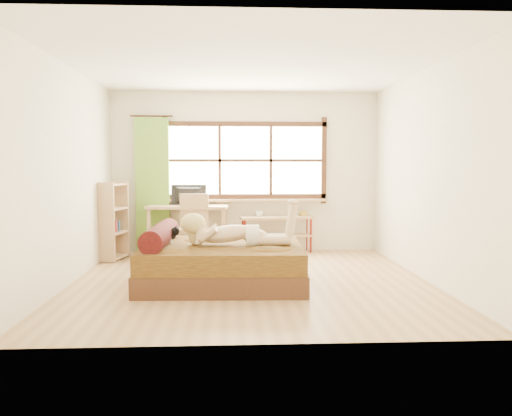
{
  "coord_description": "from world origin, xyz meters",
  "views": [
    {
      "loc": [
        -0.24,
        -6.24,
        1.48
      ],
      "look_at": [
        0.08,
        0.2,
        0.92
      ],
      "focal_mm": 35.0,
      "sensor_mm": 36.0,
      "label": 1
    }
  ],
  "objects": [
    {
      "name": "kitten",
      "position": [
        -1.07,
        -0.01,
        0.61
      ],
      "size": [
        0.3,
        0.13,
        0.24
      ],
      "primitive_type": null,
      "rotation": [
        0.0,
        0.0,
        -0.03
      ],
      "color": "black",
      "rests_on": "bed"
    },
    {
      "name": "chair",
      "position": [
        -0.84,
        1.59,
        0.57
      ],
      "size": [
        0.49,
        0.49,
        1.02
      ],
      "rotation": [
        0.0,
        0.0,
        -0.08
      ],
      "color": "tan",
      "rests_on": "floor"
    },
    {
      "name": "bookshelf",
      "position": [
        -2.08,
        1.55,
        0.61
      ],
      "size": [
        0.41,
        0.58,
        1.21
      ],
      "rotation": [
        0.0,
        0.0,
        -0.23
      ],
      "color": "tan",
      "rests_on": "floor"
    },
    {
      "name": "pipe_shelf",
      "position": [
        0.54,
        2.07,
        0.45
      ],
      "size": [
        1.25,
        0.46,
        0.69
      ],
      "rotation": [
        0.0,
        0.0,
        0.13
      ],
      "color": "tan",
      "rests_on": "floor"
    },
    {
      "name": "window",
      "position": [
        0.0,
        2.22,
        1.51
      ],
      "size": [
        2.8,
        0.16,
        1.46
      ],
      "color": "#FFEDBF",
      "rests_on": "wall_back"
    },
    {
      "name": "woman",
      "position": [
        -0.2,
        -0.16,
        0.79
      ],
      "size": [
        1.39,
        0.44,
        0.59
      ],
      "primitive_type": null,
      "rotation": [
        0.0,
        0.0,
        -0.03
      ],
      "color": "#D3AD88",
      "rests_on": "bed"
    },
    {
      "name": "curtain",
      "position": [
        -1.55,
        2.13,
        1.15
      ],
      "size": [
        0.55,
        0.1,
        2.2
      ],
      "primitive_type": "cube",
      "color": "#4D9328",
      "rests_on": "wall_back"
    },
    {
      "name": "monitor",
      "position": [
        -0.95,
        2.0,
        0.98
      ],
      "size": [
        0.59,
        0.12,
        0.33
      ],
      "primitive_type": "imported",
      "rotation": [
        0.0,
        0.0,
        3.06
      ],
      "color": "black",
      "rests_on": "desk"
    },
    {
      "name": "wall_right",
      "position": [
        2.25,
        0.0,
        1.35
      ],
      "size": [
        0.0,
        4.5,
        4.5
      ],
      "primitive_type": "plane",
      "rotation": [
        1.57,
        0.0,
        -1.57
      ],
      "color": "silver",
      "rests_on": "floor"
    },
    {
      "name": "desk",
      "position": [
        -0.95,
        1.95,
        0.71
      ],
      "size": [
        1.35,
        0.7,
        0.81
      ],
      "rotation": [
        0.0,
        0.0,
        -0.08
      ],
      "color": "tan",
      "rests_on": "floor"
    },
    {
      "name": "book",
      "position": [
        0.72,
        2.07,
        0.62
      ],
      "size": [
        0.17,
        0.22,
        0.02
      ],
      "primitive_type": "imported",
      "rotation": [
        0.0,
        0.0,
        0.13
      ],
      "color": "gray",
      "rests_on": "pipe_shelf"
    },
    {
      "name": "bed",
      "position": [
        -0.4,
        -0.11,
        0.27
      ],
      "size": [
        2.03,
        1.64,
        0.75
      ],
      "rotation": [
        0.0,
        0.0,
        -0.03
      ],
      "color": "#32190F",
      "rests_on": "floor"
    },
    {
      "name": "ceiling",
      "position": [
        0.0,
        0.0,
        2.7
      ],
      "size": [
        4.5,
        4.5,
        0.0
      ],
      "primitive_type": "plane",
      "rotation": [
        3.14,
        0.0,
        0.0
      ],
      "color": "white",
      "rests_on": "wall_back"
    },
    {
      "name": "floor",
      "position": [
        0.0,
        0.0,
        0.0
      ],
      "size": [
        4.5,
        4.5,
        0.0
      ],
      "primitive_type": "plane",
      "color": "#9E754C",
      "rests_on": "ground"
    },
    {
      "name": "wall_left",
      "position": [
        -2.25,
        0.0,
        1.35
      ],
      "size": [
        0.0,
        4.5,
        4.5
      ],
      "primitive_type": "plane",
      "rotation": [
        1.57,
        0.0,
        1.57
      ],
      "color": "silver",
      "rests_on": "floor"
    },
    {
      "name": "wall_back",
      "position": [
        0.0,
        2.25,
        1.35
      ],
      "size": [
        4.5,
        0.0,
        4.5
      ],
      "primitive_type": "plane",
      "rotation": [
        1.57,
        0.0,
        0.0
      ],
      "color": "silver",
      "rests_on": "floor"
    },
    {
      "name": "cup",
      "position": [
        0.22,
        2.07,
        0.66
      ],
      "size": [
        0.14,
        0.14,
        0.1
      ],
      "primitive_type": "imported",
      "rotation": [
        0.0,
        0.0,
        0.13
      ],
      "color": "gray",
      "rests_on": "pipe_shelf"
    },
    {
      "name": "wall_front",
      "position": [
        0.0,
        -2.25,
        1.35
      ],
      "size": [
        4.5,
        0.0,
        4.5
      ],
      "primitive_type": "plane",
      "rotation": [
        -1.57,
        0.0,
        0.0
      ],
      "color": "silver",
      "rests_on": "floor"
    }
  ]
}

